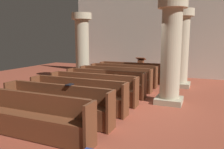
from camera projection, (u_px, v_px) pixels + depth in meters
ground_plane at (118, 105)px, 6.97m from camera, size 19.20×19.20×0.00m
back_wall at (159, 35)px, 12.13m from camera, size 10.00×0.16×4.50m
pew_row_0 at (130, 71)px, 10.72m from camera, size 3.01×0.47×0.91m
pew_row_1 at (123, 74)px, 9.85m from camera, size 3.01×0.46×0.91m
pew_row_2 at (115, 78)px, 8.98m from camera, size 3.01×0.46×0.91m
pew_row_3 at (105, 82)px, 8.12m from camera, size 3.01×0.47×0.91m
pew_row_4 at (93, 87)px, 7.25m from camera, size 3.01×0.46×0.91m
pew_row_5 at (77, 93)px, 6.38m from camera, size 3.01×0.46×0.91m
pew_row_6 at (57, 102)px, 5.51m from camera, size 3.01×0.47×0.91m
pew_row_7 at (28, 114)px, 4.65m from camera, size 3.01×0.46×0.91m
pillar_aisle_side at (181, 47)px, 9.40m from camera, size 0.96×0.96×3.26m
pillar_far_side at (82, 46)px, 10.86m from camera, size 0.96×0.96×3.26m
pillar_aisle_rear at (171, 50)px, 6.90m from camera, size 0.89×0.89×3.26m
lectern at (141, 69)px, 11.77m from camera, size 0.48×0.45×1.08m
hymn_book at (70, 85)px, 5.52m from camera, size 0.13×0.22×0.02m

